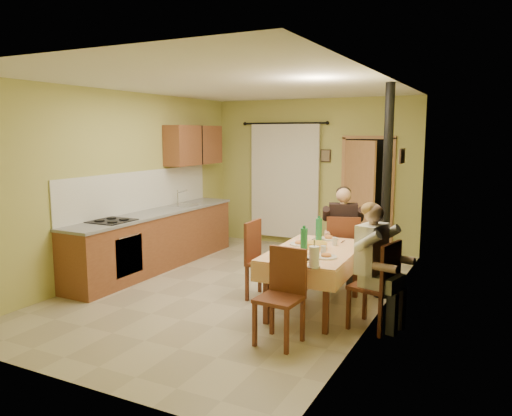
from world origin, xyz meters
The scene contains 17 objects.
floor centered at (0.00, 0.00, 0.00)m, with size 4.00×6.00×0.01m, color tan.
room_shell centered at (0.00, 0.00, 1.82)m, with size 4.04×6.04×2.82m.
kitchen_run centered at (-1.71, 0.40, 0.48)m, with size 0.64×3.64×1.56m.
upper_cabinets centered at (-1.82, 1.70, 1.95)m, with size 0.35×1.40×0.70m, color brown.
curtain centered at (-0.55, 2.90, 1.26)m, with size 1.70×0.07×2.22m.
doorway centered at (1.01, 2.85, 1.05)m, with size 0.96×0.54×2.15m.
dining_table centered at (1.26, -0.30, 0.38)m, with size 1.04×1.65×0.76m.
tableware centered at (1.28, -0.41, 0.83)m, with size 0.77×1.61×0.33m.
chair_far centered at (1.27, 0.82, 0.29)m, with size 0.58×0.58×1.02m.
chair_near centered at (1.29, -1.41, 0.29)m, with size 0.45×0.45×0.99m.
chair_right centered at (2.06, -0.58, 0.29)m, with size 0.53×0.53×1.00m.
chair_left centered at (0.54, -0.18, 0.29)m, with size 0.47×0.47×1.02m.
man_far centered at (1.26, 0.83, 0.88)m, with size 0.65×0.58×1.39m.
man_right centered at (2.05, -0.58, 0.88)m, with size 0.54×0.63×1.39m.
stove_flue centered at (1.90, 0.60, 1.02)m, with size 0.24×0.24×2.80m.
picture_back centered at (0.25, 2.97, 1.75)m, with size 0.19×0.03×0.23m, color black.
picture_right centered at (1.97, 1.20, 1.85)m, with size 0.03×0.31×0.21m, color brown.
Camera 1 is at (3.29, -5.91, 2.16)m, focal length 35.00 mm.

